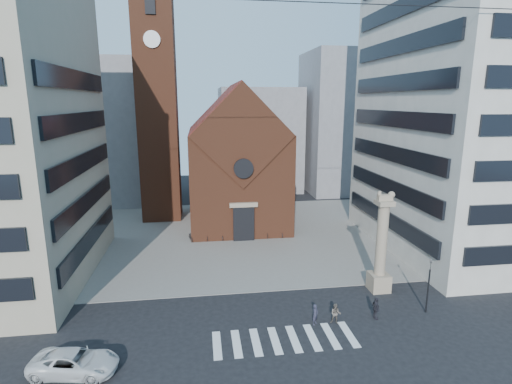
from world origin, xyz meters
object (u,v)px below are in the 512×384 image
lion_column (381,252)px  pedestrian_0 (315,314)px  scooter_0 (191,236)px  pedestrian_1 (336,314)px  traffic_light (429,285)px  white_car (75,363)px  pedestrian_2 (376,308)px

lion_column → pedestrian_0: size_ratio=5.61×
lion_column → scooter_0: (-16.06, 14.67, -2.91)m
pedestrian_1 → pedestrian_0: bearing=-162.5°
traffic_light → pedestrian_0: (-8.86, -0.42, -1.51)m
pedestrian_0 → traffic_light: bearing=-42.2°
traffic_light → white_car: size_ratio=0.85×
traffic_light → scooter_0: 26.03m
white_car → lion_column: bearing=-61.7°
traffic_light → pedestrian_0: traffic_light is taller
lion_column → pedestrian_0: 8.60m
pedestrian_1 → traffic_light: bearing=26.7°
white_car → pedestrian_2: 20.46m
traffic_light → pedestrian_2: traffic_light is taller
pedestrian_1 → pedestrian_2: (3.14, 0.20, 0.09)m
lion_column → white_car: size_ratio=1.72×
scooter_0 → lion_column: bearing=-52.6°
pedestrian_2 → scooter_0: size_ratio=0.90×
traffic_light → pedestrian_1: bearing=-175.7°
traffic_light → white_car: bearing=-171.6°
pedestrian_2 → traffic_light: bearing=-87.8°
traffic_light → scooter_0: bearing=134.0°
lion_column → pedestrian_1: 7.55m
white_car → pedestrian_0: bearing=-68.9°
pedestrian_2 → scooter_0: pedestrian_2 is taller
pedestrian_0 → scooter_0: 21.19m
traffic_light → scooter_0: size_ratio=2.26×
white_car → pedestrian_2: bearing=-71.3°
pedestrian_1 → white_car: bearing=-147.5°
lion_column → scooter_0: size_ratio=4.55×
pedestrian_2 → scooter_0: 23.51m
lion_column → scooter_0: 21.94m
pedestrian_2 → lion_column: bearing=-29.9°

